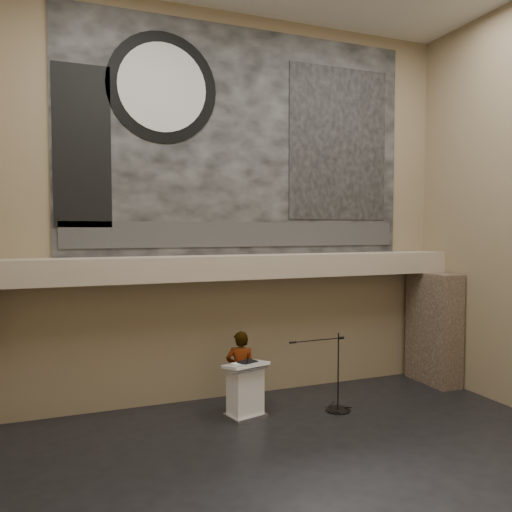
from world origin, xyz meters
name	(u,v)px	position (x,y,z in m)	size (l,w,h in m)	color
floor	(331,473)	(0.00, 0.00, 0.00)	(10.00, 10.00, 0.00)	black
wall_back	(243,208)	(0.00, 4.00, 4.25)	(10.00, 0.02, 8.50)	#8A7957
soffit	(249,267)	(0.00, 3.60, 2.95)	(10.00, 0.80, 0.50)	tan
sprinkler_left	(178,282)	(-1.60, 3.55, 2.67)	(0.04, 0.04, 0.06)	#B2893D
sprinkler_right	(327,277)	(1.90, 3.55, 2.67)	(0.04, 0.04, 0.06)	#B2893D
banner	(244,142)	(0.00, 3.97, 5.70)	(8.00, 0.05, 5.00)	black
banner_text_strip	(244,234)	(0.00, 3.93, 3.65)	(7.76, 0.02, 0.55)	#2D2D2D
banner_clock_rim	(162,88)	(-1.80, 3.93, 6.70)	(2.30, 2.30, 0.02)	black
banner_clock_face	(163,87)	(-1.80, 3.91, 6.70)	(1.84, 1.84, 0.02)	silver
banner_building_print	(339,144)	(2.40, 3.93, 5.80)	(2.60, 0.02, 3.60)	black
banner_brick_print	(82,146)	(-3.40, 3.93, 5.40)	(1.10, 0.02, 3.20)	black
stone_pier	(434,328)	(4.65, 3.15, 1.35)	(0.60, 1.40, 2.70)	#46372B
lectern	(245,390)	(-0.45, 2.64, 0.55)	(0.93, 0.76, 1.14)	silver
binder	(248,362)	(-0.39, 2.64, 1.12)	(0.33, 0.27, 0.04)	black
papers	(238,364)	(-0.60, 2.61, 1.10)	(0.21, 0.29, 0.01)	white
speaker_person	(241,371)	(-0.42, 2.97, 0.84)	(0.61, 0.40, 1.68)	white
mic_stand	(336,399)	(1.44, 2.30, 0.24)	(1.37, 0.52, 1.62)	black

